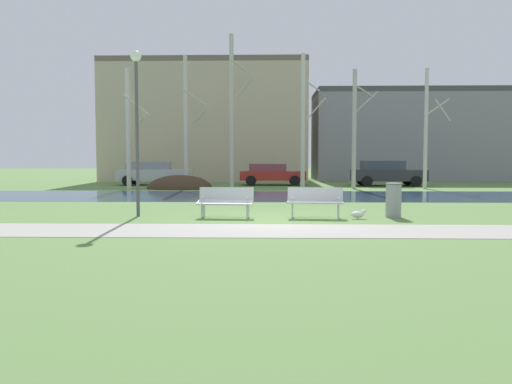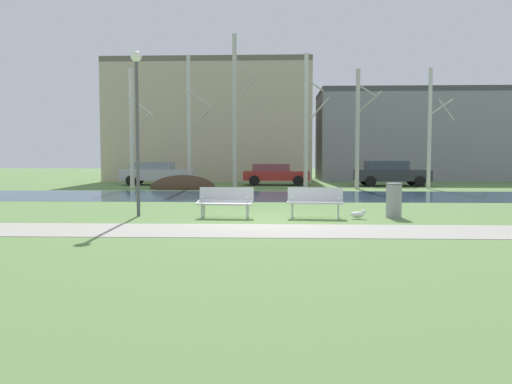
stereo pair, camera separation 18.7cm
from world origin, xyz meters
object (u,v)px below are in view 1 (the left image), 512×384
object	(u,v)px
bench_right	(315,201)
streetlamp	(137,105)
parked_van_nearest_silver	(154,173)
trash_bin	(394,199)
parked_hatch_third_dark	(386,173)
bench_left	(226,201)
seagull	(358,214)
parked_sedan_second_red	(271,174)

from	to	relation	value
bench_right	streetlamp	distance (m)	5.92
streetlamp	parked_van_nearest_silver	world-z (taller)	streetlamp
trash_bin	parked_hatch_third_dark	world-z (taller)	parked_hatch_third_dark
trash_bin	parked_van_nearest_silver	size ratio (longest dim) A/B	0.22
bench_right	streetlamp	bearing A→B (deg)	177.56
bench_right	trash_bin	distance (m)	2.30
streetlamp	parked_van_nearest_silver	size ratio (longest dim) A/B	1.05
bench_left	bench_right	world-z (taller)	same
trash_bin	parked_van_nearest_silver	world-z (taller)	parked_van_nearest_silver
parked_van_nearest_silver	streetlamp	bearing A→B (deg)	-78.76
trash_bin	seagull	size ratio (longest dim) A/B	2.13
seagull	streetlamp	bearing A→B (deg)	175.96
seagull	parked_hatch_third_dark	xyz separation A→B (m)	(4.69, 17.37, 0.68)
bench_left	seagull	bearing A→B (deg)	-3.48
parked_hatch_third_dark	trash_bin	bearing A→B (deg)	-102.00
trash_bin	parked_hatch_third_dark	distance (m)	17.32
trash_bin	parked_sedan_second_red	distance (m)	18.00
seagull	parked_van_nearest_silver	size ratio (longest dim) A/B	0.10
bench_right	parked_sedan_second_red	world-z (taller)	parked_sedan_second_red
parked_sedan_second_red	parked_hatch_third_dark	bearing A→B (deg)	-5.80
bench_right	parked_van_nearest_silver	world-z (taller)	parked_van_nearest_silver
trash_bin	parked_sedan_second_red	size ratio (longest dim) A/B	0.24
bench_left	bench_right	xyz separation A→B (m)	(2.59, 0.00, 0.00)
trash_bin	streetlamp	bearing A→B (deg)	179.85
bench_right	seagull	xyz separation A→B (m)	(1.20, -0.23, -0.34)
trash_bin	parked_sedan_second_red	world-z (taller)	parked_sedan_second_red
trash_bin	bench_left	bearing A→B (deg)	-177.64
bench_right	parked_hatch_third_dark	distance (m)	18.13
seagull	parked_van_nearest_silver	bearing A→B (deg)	118.88
parked_van_nearest_silver	seagull	bearing A→B (deg)	-61.12
bench_left	parked_van_nearest_silver	size ratio (longest dim) A/B	0.36
parked_van_nearest_silver	parked_sedan_second_red	world-z (taller)	parked_van_nearest_silver
seagull	streetlamp	xyz separation A→B (m)	(-6.41, 0.45, 3.14)
trash_bin	parked_van_nearest_silver	bearing A→B (deg)	122.12
streetlamp	seagull	bearing A→B (deg)	-4.04
bench_right	parked_sedan_second_red	size ratio (longest dim) A/B	0.40
bench_left	parked_sedan_second_red	xyz separation A→B (m)	(1.40, 17.86, 0.25)
bench_left	parked_sedan_second_red	bearing A→B (deg)	85.52
bench_left	parked_sedan_second_red	size ratio (longest dim) A/B	0.40
bench_left	parked_hatch_third_dark	xyz separation A→B (m)	(8.49, 17.14, 0.34)
trash_bin	parked_van_nearest_silver	xyz separation A→B (m)	(-10.97, 17.47, 0.26)
trash_bin	seagull	xyz separation A→B (m)	(-1.09, -0.43, -0.39)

